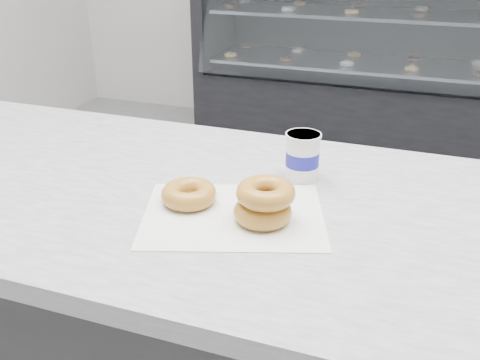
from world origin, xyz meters
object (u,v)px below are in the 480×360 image
object	(u,v)px
display_case	(380,77)
coffee_cup	(302,156)
donut_single	(189,194)
donut_stack	(264,202)

from	to	relation	value
display_case	coffee_cup	size ratio (longest dim) A/B	23.37
display_case	donut_single	xyz separation A→B (m)	(-0.11, -2.77, 0.43)
display_case	coffee_cup	world-z (taller)	display_case
donut_single	display_case	bearing A→B (deg)	87.76
display_case	donut_stack	bearing A→B (deg)	-88.94
display_case	coffee_cup	xyz separation A→B (m)	(0.07, -2.58, 0.46)
donut_stack	donut_single	bearing A→B (deg)	173.51
display_case	donut_stack	distance (m)	2.83
donut_single	donut_stack	bearing A→B (deg)	-6.49
display_case	coffee_cup	distance (m)	2.62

